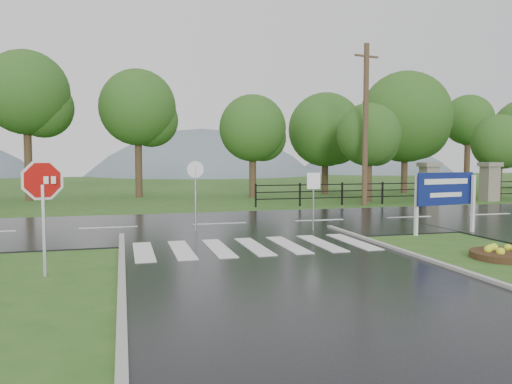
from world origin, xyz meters
name	(u,v)px	position (x,y,z in m)	size (l,w,h in m)	color
ground	(324,297)	(0.00, 0.00, 0.00)	(120.00, 120.00, 0.00)	#2E581D
main_road	(220,225)	(0.00, 10.00, 0.00)	(90.00, 8.00, 0.04)	black
crosswalk	(254,246)	(0.00, 5.00, 0.06)	(6.50, 2.80, 0.02)	silver
pillar_west	(429,182)	(13.00, 16.00, 1.18)	(1.00, 1.00, 2.24)	gray
pillar_east	(490,181)	(17.00, 16.00, 1.18)	(1.00, 1.00, 2.24)	gray
fence_west	(342,191)	(7.75, 16.00, 0.72)	(9.58, 0.08, 1.20)	black
hills	(173,280)	(3.49, 65.00, -15.54)	(102.00, 48.00, 48.00)	slate
treeline	(194,196)	(1.00, 24.00, 0.00)	(83.20, 5.20, 10.00)	#255119
stop_sign	(43,190)	(-5.13, 3.02, 1.84)	(1.11, 0.40, 2.64)	#939399
estate_billboard	(446,192)	(6.69, 5.81, 1.40)	(2.31, 0.43, 2.04)	silver
flower_bed	(504,254)	(5.71, 2.04, 0.12)	(1.65, 1.65, 0.33)	#332111
reg_sign_small	(313,190)	(2.71, 7.42, 1.44)	(0.44, 0.11, 2.01)	#939399
reg_sign_round	(195,188)	(-1.14, 8.33, 1.50)	(0.56, 0.08, 2.40)	#939399
utility_pole_east	(366,124)	(8.79, 15.50, 4.26)	(1.48, 0.39, 8.39)	#473523
entrance_tree_left	(369,135)	(10.03, 17.50, 3.78)	(3.58, 3.58, 5.60)	#3D2B1C
entrance_tree_right	(500,142)	(18.89, 17.50, 3.44)	(3.35, 3.35, 5.15)	#3D2B1C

